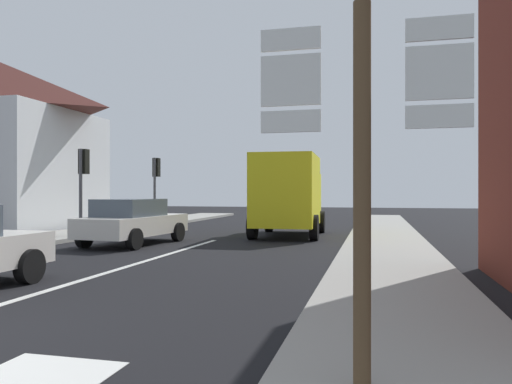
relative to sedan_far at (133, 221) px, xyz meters
name	(u,v)px	position (x,y,z in m)	size (l,w,h in m)	color
ground_plane	(194,247)	(2.13, -0.12, -0.76)	(80.00, 80.00, 0.00)	black
sidewalk_right	(390,259)	(7.92, -2.12, -0.69)	(2.54, 44.00, 0.14)	gray
lane_centre_stripe	(132,265)	(2.13, -4.12, -0.75)	(0.16, 12.00, 0.01)	silver
sedan_far	(133,221)	(0.00, 0.00, 0.00)	(2.25, 4.34, 1.47)	beige
delivery_truck	(289,193)	(4.36, 4.13, 0.89)	(2.63, 5.07, 3.05)	yellow
route_sign_post	(362,165)	(7.48, -10.46, 1.15)	(1.66, 0.14, 3.20)	brown
traffic_light_far_left	(156,176)	(-2.70, 7.48, 1.71)	(0.30, 0.49, 3.33)	#47474C
traffic_light_near_left	(83,172)	(-2.70, 1.38, 1.64)	(0.30, 0.49, 3.25)	#47474C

